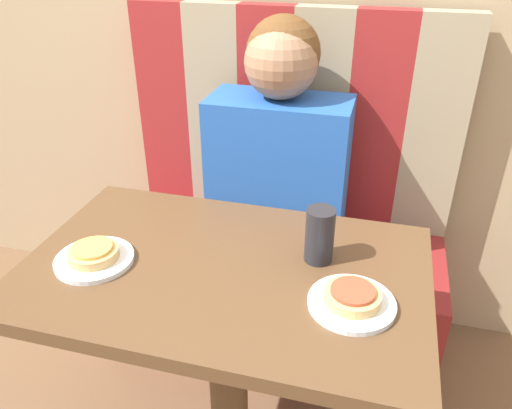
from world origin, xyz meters
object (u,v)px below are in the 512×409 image
person (279,143)px  pizza_left (93,253)px  plate_right (351,303)px  pizza_right (352,296)px  drinking_cup (320,235)px  plate_left (94,260)px

person → pizza_left: (-0.29, -0.62, -0.05)m
plate_right → person: bearing=114.9°
plate_right → pizza_right: size_ratio=1.55×
plate_right → drinking_cup: bearing=122.3°
plate_right → drinking_cup: drinking_cup is taller
plate_right → pizza_left: (-0.58, -0.00, 0.02)m
pizza_right → person: bearing=114.9°
pizza_right → plate_right: bearing=90.0°
plate_right → plate_left: bearing=180.0°
person → pizza_right: bearing=-65.1°
plate_right → pizza_left: bearing=-180.0°
plate_left → drinking_cup: size_ratio=1.37×
person → pizza_left: person is taller
plate_right → pizza_left: 0.58m
plate_right → drinking_cup: (-0.09, 0.14, 0.06)m
plate_left → plate_right: bearing=0.0°
plate_left → pizza_left: 0.02m
pizza_left → pizza_right: 0.58m
person → plate_left: 0.69m
plate_left → pizza_right: size_ratio=1.55×
person → plate_right: person is taller
person → pizza_right: size_ratio=6.51×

